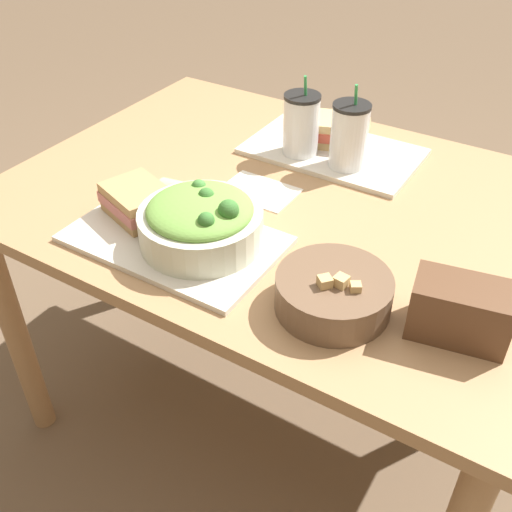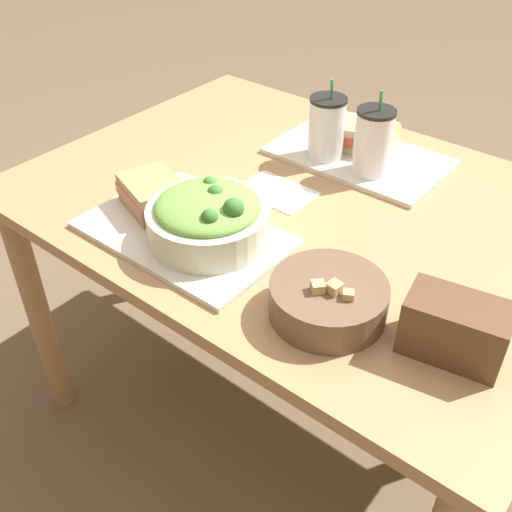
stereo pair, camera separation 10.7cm
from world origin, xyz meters
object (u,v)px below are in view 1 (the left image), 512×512
object	(u,v)px
salad_bowl	(201,221)
baguette_far	(353,125)
sandwich_far	(332,130)
soup_bowl	(333,292)
napkin_folded	(259,191)
chip_bag	(460,310)
sandwich_near	(138,201)
baguette_near	(186,197)
drink_cup_dark	(301,126)
drink_cup_red	(349,138)

from	to	relation	value
salad_bowl	baguette_far	xyz separation A→B (m)	(0.06, 0.58, -0.02)
sandwich_far	baguette_far	bearing A→B (deg)	44.29
baguette_far	soup_bowl	bearing A→B (deg)	-160.25
napkin_folded	chip_bag	bearing A→B (deg)	-22.60
chip_bag	napkin_folded	bearing A→B (deg)	146.64
sandwich_near	chip_bag	size ratio (longest dim) A/B	0.99
salad_bowl	napkin_folded	bearing A→B (deg)	93.28
sandwich_near	baguette_far	bearing A→B (deg)	87.64
baguette_near	napkin_folded	distance (m)	0.18
salad_bowl	sandwich_far	world-z (taller)	salad_bowl
soup_bowl	sandwich_far	distance (m)	0.61
sandwich_near	drink_cup_dark	size ratio (longest dim) A/B	0.87
sandwich_far	chip_bag	distance (m)	0.69
baguette_far	napkin_folded	distance (m)	0.35
baguette_near	drink_cup_red	size ratio (longest dim) A/B	0.59
baguette_near	drink_cup_red	distance (m)	0.41
sandwich_far	drink_cup_red	distance (m)	0.13
drink_cup_dark	napkin_folded	size ratio (longest dim) A/B	1.18
sandwich_far	soup_bowl	bearing A→B (deg)	-82.26
drink_cup_dark	napkin_folded	bearing A→B (deg)	-89.61
sandwich_near	baguette_far	size ratio (longest dim) A/B	2.07
drink_cup_dark	drink_cup_red	world-z (taller)	drink_cup_red
baguette_near	sandwich_near	bearing A→B (deg)	122.70
salad_bowl	sandwich_near	size ratio (longest dim) A/B	1.42
drink_cup_dark	drink_cup_red	xyz separation A→B (m)	(0.13, 0.00, 0.00)
soup_bowl	sandwich_far	bearing A→B (deg)	116.29
sandwich_near	sandwich_far	distance (m)	0.55
salad_bowl	sandwich_far	bearing A→B (deg)	87.26
napkin_folded	sandwich_far	bearing A→B (deg)	82.32
drink_cup_dark	soup_bowl	bearing A→B (deg)	-55.73
soup_bowl	napkin_folded	world-z (taller)	soup_bowl
drink_cup_dark	chip_bag	xyz separation A→B (m)	(0.51, -0.41, -0.03)
salad_bowl	soup_bowl	distance (m)	0.30
salad_bowl	sandwich_far	size ratio (longest dim) A/B	1.33
sandwich_near	drink_cup_dark	xyz separation A→B (m)	(0.15, 0.42, 0.04)
napkin_folded	drink_cup_red	bearing A→B (deg)	57.49
salad_bowl	sandwich_far	distance (m)	0.52
chip_bag	napkin_folded	size ratio (longest dim) A/B	1.03
sandwich_near	drink_cup_dark	distance (m)	0.45
chip_bag	sandwich_far	bearing A→B (deg)	122.64
salad_bowl	chip_bag	distance (m)	0.50
salad_bowl	soup_bowl	size ratio (longest dim) A/B	1.20
salad_bowl	sandwich_near	xyz separation A→B (m)	(-0.17, 0.01, -0.02)
sandwich_near	drink_cup_red	bearing A→B (deg)	75.46
baguette_far	drink_cup_dark	world-z (taller)	drink_cup_dark
salad_bowl	drink_cup_red	size ratio (longest dim) A/B	1.20
baguette_near	soup_bowl	bearing A→B (deg)	-114.29
salad_bowl	drink_cup_dark	distance (m)	0.43
soup_bowl	drink_cup_red	size ratio (longest dim) A/B	1.00
baguette_near	chip_bag	bearing A→B (deg)	-104.70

